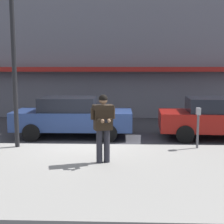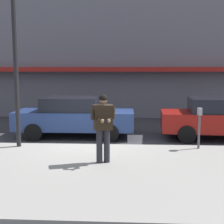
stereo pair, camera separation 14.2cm
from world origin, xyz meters
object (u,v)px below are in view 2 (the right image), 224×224
object	(u,v)px
parking_meter	(199,122)
parked_sedan_far	(222,118)
parked_sedan_mid	(74,116)
man_texting_on_phone	(103,121)
street_lamp_post	(15,51)

from	to	relation	value
parking_meter	parked_sedan_far	bearing A→B (deg)	58.02
parked_sedan_mid	parking_meter	world-z (taller)	parked_sedan_mid
parked_sedan_mid	man_texting_on_phone	distance (m)	4.13
parked_sedan_far	street_lamp_post	size ratio (longest dim) A/B	0.94
street_lamp_post	man_texting_on_phone	bearing A→B (deg)	-29.38
street_lamp_post	parking_meter	size ratio (longest dim) A/B	3.84
parked_sedan_far	parked_sedan_mid	bearing A→B (deg)	178.32
street_lamp_post	parking_meter	world-z (taller)	street_lamp_post
parked_sedan_mid	street_lamp_post	size ratio (longest dim) A/B	0.92
parked_sedan_mid	parked_sedan_far	bearing A→B (deg)	-1.68
man_texting_on_phone	street_lamp_post	size ratio (longest dim) A/B	0.37
man_texting_on_phone	street_lamp_post	bearing A→B (deg)	150.62
parked_sedan_mid	man_texting_on_phone	xyz separation A→B (m)	(1.45, -3.84, 0.46)
parked_sedan_far	man_texting_on_phone	bearing A→B (deg)	-138.16
parked_sedan_mid	man_texting_on_phone	size ratio (longest dim) A/B	2.50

